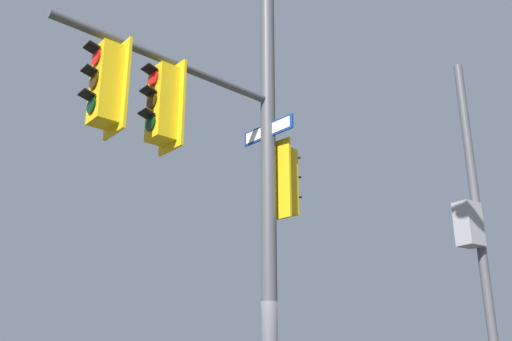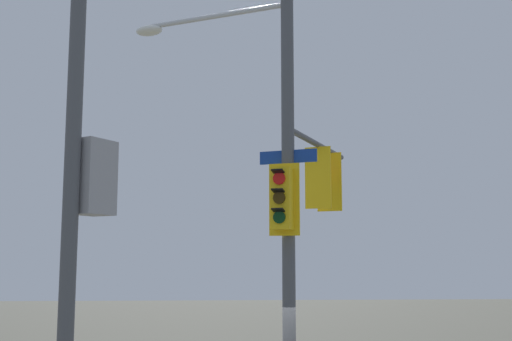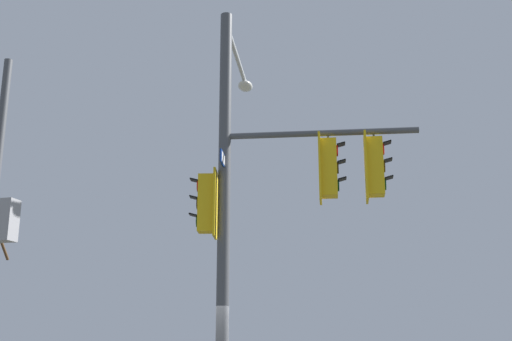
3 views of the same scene
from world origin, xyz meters
The scene contains 2 objects.
main_signal_pole_assembly centered at (-0.48, -0.66, 4.81)m, with size 4.79×3.99×8.36m.
secondary_pole_assembly centered at (2.57, 4.17, 4.10)m, with size 0.57×0.66×7.97m.
Camera 2 is at (0.98, 11.51, 3.37)m, focal length 44.51 mm.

